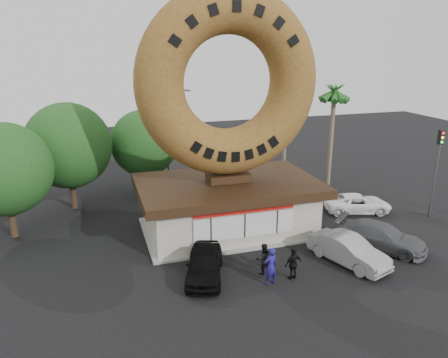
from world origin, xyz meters
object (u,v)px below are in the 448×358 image
person_center (263,259)px  car_white (358,203)px  donut_shop (228,204)px  car_grey (381,236)px  street_lamp (169,133)px  person_right (293,264)px  person_left (271,266)px  car_silver (348,250)px  giant_donut (229,83)px  traffic_signal (437,163)px  car_black (204,264)px

person_center → car_white: size_ratio=0.37×
donut_shop → car_grey: size_ratio=2.17×
street_lamp → car_grey: size_ratio=1.55×
person_right → car_white: 10.97m
person_left → car_silver: (4.89, 0.75, -0.22)m
giant_donut → person_right: (1.29, -6.79, -8.43)m
car_grey → street_lamp: bearing=84.0°
donut_shop → person_right: 6.96m
donut_shop → car_white: size_ratio=2.42×
traffic_signal → person_left: size_ratio=3.09×
giant_donut → street_lamp: (-1.86, 10.00, -4.80)m
person_center → car_grey: person_center is taller
street_lamp → traffic_signal: bearing=-37.1°
person_right → car_silver: (3.60, 0.63, -0.08)m
donut_shop → giant_donut: giant_donut is taller
donut_shop → street_lamp: size_ratio=1.40×
car_grey → person_right: bearing=156.1°
street_lamp → traffic_signal: street_lamp is taller
giant_donut → person_right: 10.90m
traffic_signal → car_grey: traffic_signal is taller
donut_shop → car_silver: (4.89, -6.15, -1.00)m
traffic_signal → person_right: size_ratio=3.58×
giant_donut → car_black: (-2.96, -5.28, -8.53)m
car_white → giant_donut: bearing=107.2°
person_left → car_grey: person_left is taller
donut_shop → giant_donut: (0.00, 0.02, 7.51)m
car_black → donut_shop: bearing=79.2°
car_silver → car_grey: 2.98m
giant_donut → car_black: giant_donut is taller
giant_donut → traffic_signal: giant_donut is taller
street_lamp → car_silver: bearing=-67.4°
donut_shop → traffic_signal: traffic_signal is taller
car_silver → car_grey: car_silver is taller
person_center → car_black: bearing=-13.7°
person_right → car_silver: 3.65m
traffic_signal → car_black: 17.56m
car_silver → person_left: bearing=169.1°
traffic_signal → car_black: size_ratio=1.38×
person_center → car_grey: (7.66, 0.69, -0.10)m
car_grey → car_white: size_ratio=1.12×
street_lamp → car_silver: size_ratio=1.72×
car_silver → car_grey: bearing=0.2°
traffic_signal → car_silver: bearing=-155.5°
street_lamp → person_right: street_lamp is taller
car_black → person_center: bearing=8.1°
donut_shop → car_black: size_ratio=2.55×
person_right → car_grey: bearing=-177.4°
donut_shop → traffic_signal: bearing=-8.1°
person_center → person_right: 1.57m
person_left → person_center: 1.08m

